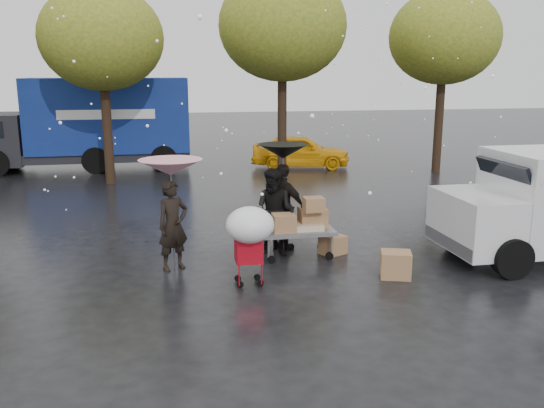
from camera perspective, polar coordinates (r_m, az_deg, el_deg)
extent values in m
plane|color=black|center=(10.87, -1.00, -7.04)|extent=(90.00, 90.00, 0.00)
imported|color=black|center=(11.11, -9.79, -2.10)|extent=(0.76, 0.67, 1.74)
imported|color=black|center=(11.80, 0.30, -0.83)|extent=(1.11, 1.06, 1.82)
imported|color=black|center=(12.12, 1.08, -0.35)|extent=(1.10, 1.09, 1.86)
cylinder|color=#4C4C4C|center=(11.07, -9.81, -1.48)|extent=(0.02, 0.02, 1.99)
cone|color=#D05677|center=(10.87, -10.01, 3.59)|extent=(1.19, 1.19, 0.30)
sphere|color=#4C4C4C|center=(10.87, -10.02, 3.75)|extent=(0.06, 0.06, 0.06)
cylinder|color=#4C4C4C|center=(12.09, 1.09, 0.25)|extent=(0.02, 0.02, 2.12)
cone|color=black|center=(11.90, 1.11, 5.24)|extent=(1.04, 1.04, 0.30)
sphere|color=#4C4C4C|center=(11.90, 1.11, 5.38)|extent=(0.06, 0.06, 0.06)
cube|color=slate|center=(11.76, 2.50, -2.69)|extent=(1.50, 0.80, 0.08)
cylinder|color=slate|center=(11.55, -1.11, -1.69)|extent=(0.04, 0.04, 0.60)
cube|color=brown|center=(11.88, 4.05, -1.36)|extent=(0.55, 0.45, 0.40)
cube|color=brown|center=(11.54, 1.18, -1.87)|extent=(0.45, 0.40, 0.35)
cube|color=brown|center=(11.55, 4.15, -0.03)|extent=(0.40, 0.35, 0.28)
cube|color=tan|center=(11.74, 2.75, -2.21)|extent=(0.90, 0.55, 0.12)
cylinder|color=black|center=(11.48, -0.07, -5.53)|extent=(0.16, 0.05, 0.16)
cylinder|color=black|center=(12.07, -0.65, -4.59)|extent=(0.16, 0.05, 0.16)
cylinder|color=black|center=(11.75, 5.70, -5.15)|extent=(0.16, 0.05, 0.16)
cylinder|color=black|center=(12.34, 4.86, -4.25)|extent=(0.16, 0.05, 0.16)
cube|color=#AC0918|center=(10.23, -2.34, -4.52)|extent=(0.47, 0.41, 0.45)
cylinder|color=#AC0918|center=(9.94, -2.19, -2.80)|extent=(0.42, 0.02, 0.02)
cylinder|color=#4C4C4C|center=(9.96, -2.19, -3.19)|extent=(0.02, 0.02, 0.60)
ellipsoid|color=white|center=(9.91, -2.20, -2.08)|extent=(0.84, 0.84, 0.63)
cylinder|color=black|center=(10.25, -3.17, -7.98)|extent=(0.12, 0.04, 0.12)
cylinder|color=black|center=(10.54, -3.42, -7.37)|extent=(0.12, 0.04, 0.12)
cylinder|color=black|center=(10.30, -1.17, -7.86)|extent=(0.12, 0.04, 0.12)
cylinder|color=black|center=(10.59, -1.47, -7.25)|extent=(0.12, 0.04, 0.12)
cube|color=silver|center=(12.03, 19.62, -1.62)|extent=(1.20, 1.95, 1.10)
cube|color=black|center=(12.14, 22.16, 2.42)|extent=(0.37, 1.70, 0.67)
cube|color=slate|center=(11.86, 17.18, -3.64)|extent=(0.12, 1.90, 0.25)
cylinder|color=black|center=(11.49, 22.69, -4.98)|extent=(0.76, 0.28, 0.76)
cylinder|color=black|center=(13.03, 18.13, -2.55)|extent=(0.76, 0.28, 0.76)
cube|color=navy|center=(23.42, -15.82, 8.50)|extent=(6.00, 2.50, 2.80)
cube|color=black|center=(23.68, -18.01, 4.62)|extent=(8.00, 2.30, 0.35)
cube|color=silver|center=(22.16, -16.09, 8.52)|extent=(3.50, 0.03, 0.35)
cylinder|color=black|center=(25.35, -24.46, 4.49)|extent=(1.00, 0.30, 1.00)
cylinder|color=black|center=(22.37, -10.68, 4.45)|extent=(1.00, 0.30, 1.00)
cylinder|color=black|center=(24.65, -10.73, 5.22)|extent=(1.00, 0.30, 1.00)
cube|color=brown|center=(10.92, 12.15, -5.89)|extent=(0.66, 0.59, 0.49)
cube|color=brown|center=(12.11, 6.04, -4.04)|extent=(0.61, 0.56, 0.39)
imported|color=#EBA10C|center=(22.95, 2.86, 5.27)|extent=(4.14, 2.52, 1.32)
cylinder|color=black|center=(20.20, -16.07, 8.25)|extent=(0.32, 0.32, 4.48)
ellipsoid|color=#43611B|center=(20.17, -16.54, 15.51)|extent=(4.00, 4.00, 3.40)
cylinder|color=black|center=(20.55, 1.01, 9.41)|extent=(0.32, 0.32, 4.90)
ellipsoid|color=#43611B|center=(20.57, 1.04, 17.21)|extent=(4.40, 4.40, 3.74)
cylinder|color=black|center=(22.58, 16.26, 8.86)|extent=(0.32, 0.32, 4.62)
ellipsoid|color=#43611B|center=(22.57, 16.69, 15.55)|extent=(4.00, 4.00, 3.40)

